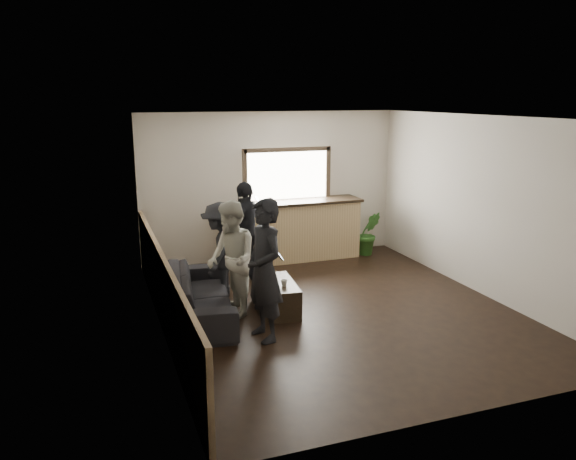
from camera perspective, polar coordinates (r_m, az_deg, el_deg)
name	(u,v)px	position (r m, az deg, el deg)	size (l,w,h in m)	color
ground	(335,310)	(8.41, 4.76, -8.07)	(5.00, 6.00, 0.01)	black
room_shell	(288,216)	(7.72, -0.02, 1.40)	(5.01, 6.01, 2.80)	silver
bar_counter	(291,227)	(10.72, 0.35, 0.32)	(2.70, 0.68, 2.13)	tan
sofa	(200,295)	(8.14, -8.97, -6.53)	(2.20, 0.86, 0.64)	black
coffee_table	(276,297)	(8.27, -1.27, -6.78)	(0.55, 0.99, 0.44)	black
cup_a	(270,275)	(8.35, -1.84, -4.64)	(0.12, 0.12, 0.09)	silver
cup_b	(284,283)	(8.03, -0.39, -5.40)	(0.10, 0.10, 0.09)	silver
potted_plant	(368,233)	(11.19, 8.16, -0.33)	(0.48, 0.39, 0.87)	#2D6623
person_a	(264,270)	(7.14, -2.41, -4.12)	(0.55, 0.74, 1.85)	black
person_b	(231,260)	(7.96, -5.77, -3.00)	(0.68, 0.85, 1.67)	#B9B7A7
person_c	(220,251)	(8.68, -6.94, -2.15)	(0.93, 1.13, 1.52)	black
person_d	(246,231)	(9.54, -4.25, -0.11)	(0.99, 0.99, 1.69)	black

